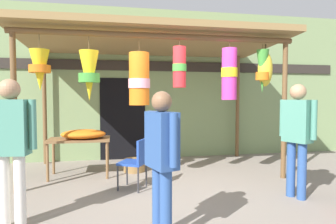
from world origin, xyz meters
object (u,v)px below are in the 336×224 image
flower_heap_on_table (84,134)px  folding_chair (137,159)px  shopper_by_bananas (162,154)px  customer_foreground (11,140)px  vendor_in_orange (297,131)px  display_table (79,143)px  wicker_basket_by_table (134,165)px

flower_heap_on_table → folding_chair: 1.36m
shopper_by_bananas → folding_chair: bearing=94.0°
folding_chair → shopper_by_bananas: size_ratio=0.53×
customer_foreground → shopper_by_bananas: size_ratio=1.09×
vendor_in_orange → folding_chair: bearing=159.8°
vendor_in_orange → customer_foreground: bearing=-175.7°
display_table → folding_chair: size_ratio=1.38×
flower_heap_on_table → vendor_in_orange: 3.75m
vendor_in_orange → wicker_basket_by_table: bearing=138.3°
flower_heap_on_table → folding_chair: size_ratio=0.99×
wicker_basket_by_table → vendor_in_orange: bearing=-41.7°
flower_heap_on_table → shopper_by_bananas: shopper_by_bananas is taller
wicker_basket_by_table → vendor_in_orange: 3.22m
shopper_by_bananas → customer_foreground: bearing=159.1°
display_table → wicker_basket_by_table: display_table is taller
customer_foreground → shopper_by_bananas: 1.80m
wicker_basket_by_table → flower_heap_on_table: bearing=-165.9°
display_table → folding_chair: (1.02, -1.01, -0.14)m
display_table → customer_foreground: 2.26m
flower_heap_on_table → wicker_basket_by_table: (0.97, 0.24, -0.70)m
display_table → vendor_in_orange: 3.88m
folding_chair → vendor_in_orange: bearing=-20.2°
customer_foreground → flower_heap_on_table: bearing=73.3°
display_table → wicker_basket_by_table: size_ratio=2.64×
display_table → vendor_in_orange: vendor_in_orange is taller
display_table → flower_heap_on_table: 0.21m
folding_chair → wicker_basket_by_table: (0.05, 1.19, -0.37)m
vendor_in_orange → shopper_by_bananas: (-2.23, -0.93, -0.09)m
folding_chair → customer_foreground: 2.01m
wicker_basket_by_table → shopper_by_bananas: size_ratio=0.27×
folding_chair → wicker_basket_by_table: bearing=87.8°
wicker_basket_by_table → customer_foreground: bearing=-124.2°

